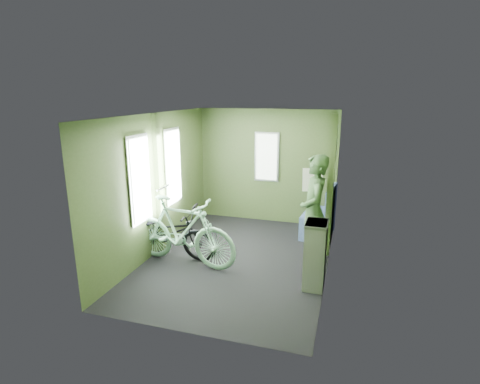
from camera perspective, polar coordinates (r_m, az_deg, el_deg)
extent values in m
plane|color=black|center=(6.15, -0.27, -10.18)|extent=(4.00, 4.00, 0.00)
cube|color=silver|center=(5.58, -0.30, 11.73)|extent=(2.80, 4.00, 0.02)
cube|color=#3A4C23|center=(7.65, 4.11, 3.89)|extent=(2.80, 0.02, 2.30)
cube|color=#3A4C23|center=(3.98, -8.79, -6.80)|extent=(2.80, 0.02, 2.30)
cube|color=#3A4C23|center=(6.30, -12.56, 1.16)|extent=(0.02, 4.00, 2.30)
cube|color=#3A4C23|center=(5.53, 13.73, -0.84)|extent=(0.02, 4.00, 2.30)
cube|color=#3A4C23|center=(6.28, -12.24, 1.14)|extent=(0.08, 0.12, 2.30)
cube|color=silver|center=(5.77, -14.91, 1.80)|extent=(0.02, 0.56, 1.34)
cube|color=silver|center=(6.71, -10.05, 3.88)|extent=(0.02, 0.56, 1.34)
cube|color=white|center=(5.67, -15.19, 7.01)|extent=(0.00, 0.12, 0.12)
cube|color=white|center=(6.63, -10.18, 8.37)|extent=(0.00, 0.12, 0.12)
cylinder|color=silver|center=(6.26, -11.65, 0.65)|extent=(0.03, 0.40, 0.03)
cube|color=#3A4C23|center=(6.11, 13.60, 0.67)|extent=(0.10, 0.10, 2.30)
cube|color=white|center=(6.28, 14.44, 7.51)|extent=(0.02, 0.40, 0.50)
cube|color=silver|center=(7.57, 4.06, 5.32)|extent=(0.50, 0.02, 1.00)
imported|color=black|center=(6.31, -10.87, -9.78)|extent=(1.69, 0.77, 0.97)
imported|color=#97D9B2|center=(6.06, -8.66, -10.79)|extent=(1.90, 0.84, 1.14)
imported|color=#34522D|center=(5.78, 11.18, -2.92)|extent=(0.55, 0.71, 1.74)
cube|color=silver|center=(5.95, 11.03, 1.83)|extent=(0.33, 0.17, 0.36)
cube|color=slate|center=(5.25, 11.37, -9.41)|extent=(0.28, 0.39, 0.95)
cube|color=navy|center=(7.20, 11.74, -4.75)|extent=(0.60, 0.95, 0.45)
cube|color=navy|center=(7.05, 13.71, -1.28)|extent=(0.17, 0.89, 0.50)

